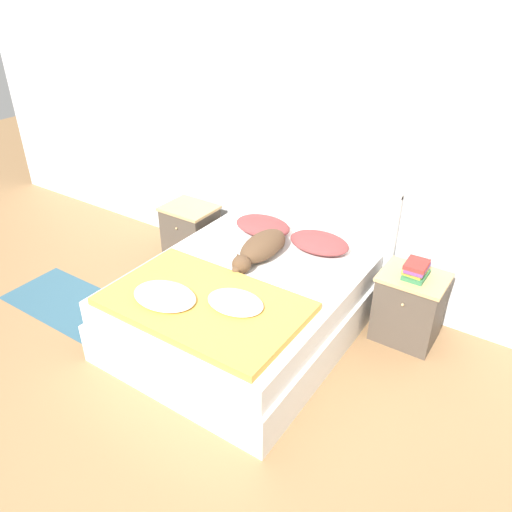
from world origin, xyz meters
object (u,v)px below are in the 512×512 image
object	(u,v)px
pillow_right	(319,243)
dog	(261,248)
bed	(243,306)
nightstand_left	(191,233)
nightstand_right	(409,307)
pillow_left	(263,226)
book_stack	(416,270)

from	to	relation	value
pillow_right	dog	size ratio (longest dim) A/B	0.69
bed	pillow_right	xyz separation A→B (m)	(0.29, 0.74, 0.34)
nightstand_left	dog	xyz separation A→B (m)	(1.10, -0.36, 0.34)
nightstand_left	pillow_right	xyz separation A→B (m)	(1.43, 0.04, 0.31)
pillow_right	dog	world-z (taller)	dog
nightstand_right	dog	world-z (taller)	dog
nightstand_right	pillow_right	size ratio (longest dim) A/B	1.12
nightstand_left	pillow_right	distance (m)	1.47
pillow_left	dog	bearing A→B (deg)	-58.73
bed	nightstand_right	xyz separation A→B (m)	(1.14, 0.70, 0.03)
bed	dog	distance (m)	0.51
nightstand_left	nightstand_right	bearing A→B (deg)	0.00
bed	book_stack	distance (m)	1.39
nightstand_left	nightstand_right	xyz separation A→B (m)	(2.28, 0.00, 0.00)
bed	pillow_right	distance (m)	0.87
pillow_right	book_stack	bearing A→B (deg)	-3.12
dog	book_stack	world-z (taller)	dog
nightstand_right	pillow_left	bearing A→B (deg)	178.42
bed	book_stack	size ratio (longest dim) A/B	8.31
dog	nightstand_right	bearing A→B (deg)	16.97
nightstand_right	book_stack	bearing A→B (deg)	-57.69
pillow_left	book_stack	bearing A→B (deg)	-1.86
pillow_left	dog	world-z (taller)	dog
bed	nightstand_left	bearing A→B (deg)	148.51
nightstand_left	pillow_left	distance (m)	0.91
nightstand_right	pillow_left	size ratio (longest dim) A/B	1.12
nightstand_right	dog	bearing A→B (deg)	-163.03
nightstand_left	book_stack	size ratio (longest dim) A/B	2.57
pillow_left	nightstand_left	bearing A→B (deg)	-177.35
bed	nightstand_left	xyz separation A→B (m)	(-1.14, 0.70, 0.03)
nightstand_left	dog	size ratio (longest dim) A/B	0.77
pillow_left	pillow_right	world-z (taller)	same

